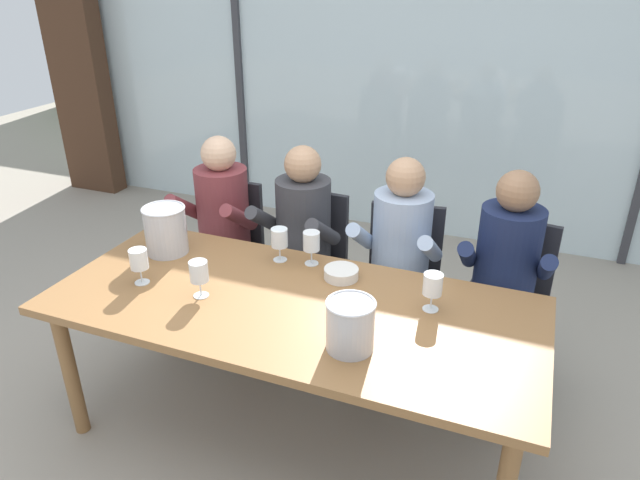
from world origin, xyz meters
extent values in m
plane|color=#9E9384|center=(0.00, 1.00, 0.00)|extent=(14.00, 14.00, 0.00)
cube|color=silver|center=(0.00, 2.63, 1.30)|extent=(7.39, 0.03, 2.60)
cube|color=#38383D|center=(-1.66, 2.61, 1.30)|extent=(0.06, 0.06, 2.60)
cube|color=#477A38|center=(0.00, 6.50, 0.98)|extent=(13.39, 2.40, 1.96)
cube|color=#472D1E|center=(-3.35, 2.45, 1.30)|extent=(0.56, 0.20, 2.60)
cube|color=olive|center=(0.00, 0.00, 0.74)|extent=(2.19, 0.96, 0.04)
cylinder|color=olive|center=(-1.00, -0.38, 0.36)|extent=(0.07, 0.07, 0.72)
cylinder|color=olive|center=(-1.00, 0.38, 0.36)|extent=(0.07, 0.07, 0.72)
cylinder|color=olive|center=(1.00, 0.38, 0.36)|extent=(0.07, 0.07, 0.72)
cube|color=#232328|center=(-0.85, 0.77, 0.47)|extent=(0.45, 0.45, 0.03)
cube|color=#232328|center=(-0.85, 0.97, 0.69)|extent=(0.42, 0.04, 0.42)
cylinder|color=#232328|center=(-1.04, 0.58, 0.23)|extent=(0.04, 0.04, 0.45)
cylinder|color=#232328|center=(-0.66, 0.58, 0.23)|extent=(0.04, 0.04, 0.45)
cylinder|color=#232328|center=(-1.04, 0.96, 0.23)|extent=(0.04, 0.04, 0.45)
cylinder|color=#232328|center=(-0.66, 0.96, 0.23)|extent=(0.04, 0.04, 0.45)
cube|color=#232328|center=(-0.29, 0.79, 0.47)|extent=(0.47, 0.47, 0.03)
cube|color=#232328|center=(-0.28, 0.99, 0.69)|extent=(0.42, 0.07, 0.42)
cylinder|color=#232328|center=(-0.50, 0.61, 0.23)|extent=(0.04, 0.04, 0.45)
cylinder|color=#232328|center=(-0.12, 0.59, 0.23)|extent=(0.04, 0.04, 0.45)
cylinder|color=#232328|center=(-0.47, 0.99, 0.23)|extent=(0.04, 0.04, 0.45)
cylinder|color=#232328|center=(-0.09, 0.97, 0.23)|extent=(0.04, 0.04, 0.45)
cube|color=#232328|center=(0.32, 0.78, 0.47)|extent=(0.50, 0.50, 0.03)
cube|color=#232328|center=(0.29, 0.98, 0.69)|extent=(0.42, 0.09, 0.42)
cylinder|color=#232328|center=(0.15, 0.57, 0.23)|extent=(0.04, 0.04, 0.45)
cylinder|color=#232328|center=(0.53, 0.62, 0.23)|extent=(0.04, 0.04, 0.45)
cylinder|color=#232328|center=(0.10, 0.94, 0.23)|extent=(0.04, 0.04, 0.45)
cylinder|color=#232328|center=(0.48, 1.00, 0.23)|extent=(0.04, 0.04, 0.45)
cube|color=#232328|center=(0.87, 0.79, 0.47)|extent=(0.49, 0.49, 0.03)
cube|color=#232328|center=(0.89, 0.99, 0.69)|extent=(0.42, 0.09, 0.42)
cylinder|color=#232328|center=(0.65, 0.63, 0.23)|extent=(0.04, 0.04, 0.45)
cylinder|color=#232328|center=(1.03, 0.58, 0.23)|extent=(0.04, 0.04, 0.45)
cylinder|color=#232328|center=(0.70, 1.01, 0.23)|extent=(0.04, 0.04, 0.45)
cylinder|color=#232328|center=(1.08, 0.96, 0.23)|extent=(0.04, 0.04, 0.45)
cylinder|color=brown|center=(-0.83, 0.83, 0.76)|extent=(0.33, 0.33, 0.52)
sphere|color=#DBAD89|center=(-0.83, 0.83, 1.11)|extent=(0.21, 0.21, 0.21)
cube|color=#47423D|center=(-0.93, 0.63, 0.50)|extent=(0.14, 0.40, 0.13)
cube|color=#47423D|center=(-0.75, 0.63, 0.50)|extent=(0.14, 0.40, 0.13)
cylinder|color=#47423D|center=(-0.94, 0.43, 0.24)|extent=(0.10, 0.10, 0.48)
cylinder|color=#47423D|center=(-0.76, 0.43, 0.24)|extent=(0.10, 0.10, 0.48)
cylinder|color=brown|center=(-1.03, 0.71, 0.78)|extent=(0.09, 0.33, 0.26)
cylinder|color=brown|center=(-0.65, 0.70, 0.78)|extent=(0.09, 0.33, 0.26)
cylinder|color=#38383D|center=(-0.29, 0.83, 0.76)|extent=(0.35, 0.35, 0.52)
sphere|color=tan|center=(-0.29, 0.83, 1.11)|extent=(0.21, 0.21, 0.21)
cube|color=#47423D|center=(-0.40, 0.64, 0.50)|extent=(0.17, 0.41, 0.13)
cube|color=#47423D|center=(-0.22, 0.62, 0.50)|extent=(0.17, 0.41, 0.13)
cylinder|color=#47423D|center=(-0.42, 0.44, 0.24)|extent=(0.10, 0.10, 0.48)
cylinder|color=#47423D|center=(-0.24, 0.42, 0.24)|extent=(0.10, 0.10, 0.48)
cylinder|color=#38383D|center=(-0.49, 0.73, 0.78)|extent=(0.11, 0.33, 0.26)
cylinder|color=#38383D|center=(-0.12, 0.69, 0.78)|extent=(0.11, 0.33, 0.26)
cylinder|color=#9EB2D1|center=(0.29, 0.83, 0.76)|extent=(0.33, 0.33, 0.52)
sphere|color=tan|center=(0.29, 0.83, 1.11)|extent=(0.21, 0.21, 0.21)
cube|color=#47423D|center=(0.19, 0.63, 0.50)|extent=(0.15, 0.41, 0.13)
cube|color=#47423D|center=(0.37, 0.63, 0.50)|extent=(0.15, 0.41, 0.13)
cylinder|color=#47423D|center=(0.19, 0.43, 0.24)|extent=(0.10, 0.10, 0.48)
cylinder|color=#47423D|center=(0.37, 0.43, 0.24)|extent=(0.10, 0.10, 0.48)
cylinder|color=#9EB2D1|center=(0.10, 0.72, 0.78)|extent=(0.09, 0.33, 0.26)
cylinder|color=#9EB2D1|center=(0.48, 0.70, 0.78)|extent=(0.09, 0.33, 0.26)
cylinder|color=#192347|center=(0.85, 0.83, 0.76)|extent=(0.32, 0.32, 0.52)
sphere|color=#936B4C|center=(0.85, 0.83, 1.11)|extent=(0.21, 0.21, 0.21)
cube|color=#47423D|center=(0.77, 0.63, 0.50)|extent=(0.13, 0.40, 0.13)
cube|color=#47423D|center=(0.95, 0.63, 0.50)|extent=(0.13, 0.40, 0.13)
cylinder|color=#47423D|center=(0.77, 0.43, 0.24)|extent=(0.10, 0.10, 0.48)
cylinder|color=#47423D|center=(0.95, 0.43, 0.24)|extent=(0.10, 0.10, 0.48)
cylinder|color=#192347|center=(0.66, 0.71, 0.78)|extent=(0.08, 0.32, 0.26)
cylinder|color=#192347|center=(1.04, 0.71, 0.78)|extent=(0.08, 0.32, 0.26)
cylinder|color=#B7B7BC|center=(-0.80, 0.22, 0.88)|extent=(0.21, 0.21, 0.24)
torus|color=silver|center=(-0.80, 0.22, 1.00)|extent=(0.22, 0.22, 0.01)
cylinder|color=#B7B7BC|center=(0.35, -0.22, 0.86)|extent=(0.19, 0.19, 0.20)
torus|color=silver|center=(0.35, -0.22, 0.96)|extent=(0.20, 0.20, 0.01)
cylinder|color=silver|center=(0.13, 0.29, 0.78)|extent=(0.17, 0.17, 0.05)
cylinder|color=silver|center=(-0.22, 0.35, 0.76)|extent=(0.07, 0.07, 0.00)
cylinder|color=silver|center=(-0.22, 0.35, 0.80)|extent=(0.01, 0.01, 0.07)
cylinder|color=silver|center=(-0.22, 0.35, 0.89)|extent=(0.08, 0.08, 0.09)
cylinder|color=silver|center=(-0.72, -0.10, 0.76)|extent=(0.07, 0.07, 0.00)
cylinder|color=silver|center=(-0.72, -0.10, 0.80)|extent=(0.01, 0.01, 0.07)
cylinder|color=silver|center=(-0.72, -0.10, 0.89)|extent=(0.08, 0.08, 0.09)
cylinder|color=maroon|center=(-0.72, -0.10, 0.86)|extent=(0.07, 0.07, 0.04)
cylinder|color=silver|center=(0.59, 0.17, 0.76)|extent=(0.07, 0.07, 0.00)
cylinder|color=silver|center=(0.59, 0.17, 0.80)|extent=(0.01, 0.01, 0.07)
cylinder|color=silver|center=(0.59, 0.17, 0.89)|extent=(0.08, 0.08, 0.09)
cylinder|color=#E0D184|center=(0.59, 0.17, 0.86)|extent=(0.07, 0.07, 0.04)
cylinder|color=silver|center=(-0.05, 0.37, 0.76)|extent=(0.07, 0.07, 0.00)
cylinder|color=silver|center=(-0.05, 0.37, 0.80)|extent=(0.01, 0.01, 0.07)
cylinder|color=silver|center=(-0.05, 0.37, 0.89)|extent=(0.08, 0.08, 0.09)
cylinder|color=maroon|center=(-0.05, 0.37, 0.86)|extent=(0.07, 0.07, 0.04)
cylinder|color=silver|center=(-0.40, -0.10, 0.76)|extent=(0.07, 0.07, 0.00)
cylinder|color=silver|center=(-0.40, -0.10, 0.80)|extent=(0.01, 0.01, 0.07)
cylinder|color=silver|center=(-0.40, -0.10, 0.89)|extent=(0.08, 0.08, 0.09)
cylinder|color=#560C1E|center=(-0.40, -0.10, 0.86)|extent=(0.07, 0.07, 0.04)
camera|label=1|loc=(0.91, -1.95, 2.10)|focal=31.84mm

